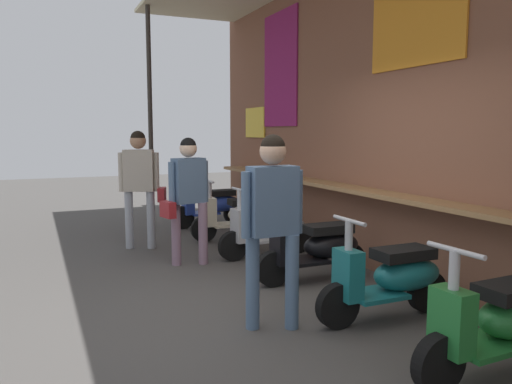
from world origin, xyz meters
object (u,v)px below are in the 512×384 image
Objects in this scene: scooter_cream at (239,215)px; shopper_browsing at (273,210)px; scooter_silver at (272,228)px; scooter_black at (319,247)px; shopper_passing at (140,177)px; scooter_green at (501,322)px; shopper_with_handbag at (188,189)px; scooter_teal at (392,277)px; scooter_blue at (213,205)px.

scooter_cream is 0.83× the size of shopper_browsing.
scooter_black is (1.25, 0.00, 0.00)m from scooter_silver.
scooter_silver is 0.81× the size of shopper_passing.
scooter_green is 1.91m from shopper_browsing.
scooter_black is 2.48m from scooter_green.
shopper_with_handbag is 0.95× the size of shopper_passing.
scooter_black is 1.30m from scooter_teal.
scooter_blue is at bearing -92.68° from scooter_silver.
shopper_passing is (-3.76, -1.55, 0.67)m from scooter_teal.
scooter_teal is at bearing -92.11° from scooter_green.
shopper_browsing is at bearing 76.66° from scooter_cream.
shopper_with_handbag is at bearing -47.11° from scooter_black.
scooter_cream is 4.93m from scooter_green.
scooter_teal is 1.30m from shopper_browsing.
shopper_passing is (-2.45, -1.55, 0.67)m from scooter_black.
shopper_browsing is at bearing -54.04° from scooter_green.
shopper_browsing reaches higher than shopper_with_handbag.
scooter_black is at bearing 86.70° from scooter_blue.
shopper_passing reaches higher than scooter_blue.
shopper_with_handbag is (1.17, -1.17, 0.60)m from scooter_cream.
scooter_black is 1.00× the size of scooter_teal.
shopper_browsing is at bearing -11.81° from scooter_teal.
shopper_passing is at bearing 3.77° from scooter_cream.
scooter_teal and scooter_green have the same top height.
shopper_with_handbag reaches higher than scooter_black.
scooter_silver is (1.20, 0.00, 0.00)m from scooter_cream.
shopper_passing reaches higher than scooter_black.
scooter_teal is 1.18m from scooter_green.
scooter_blue is 0.86× the size of shopper_with_handbag.
scooter_teal is 0.83× the size of shopper_browsing.
scooter_cream is at bearing 86.70° from scooter_blue.
shopper_with_handbag is at bearing 49.04° from scooter_cream.
scooter_black is at bearing -46.86° from shopper_browsing.
scooter_blue is 5.01m from scooter_teal.
scooter_cream is at bearing 121.85° from shopper_with_handbag.
scooter_black is at bearing -127.43° from shopper_passing.
scooter_blue is 3.71m from scooter_black.
scooter_teal is 0.81× the size of shopper_passing.
scooter_silver is 2.55m from scooter_teal.
shopper_passing is (-3.52, -0.44, 0.01)m from shopper_browsing.
shopper_with_handbag is at bearing 0.69° from shopper_browsing.
shopper_with_handbag is at bearing -65.49° from scooter_teal.
scooter_blue is at bearing -92.11° from scooter_green.
shopper_browsing is (3.52, -1.10, 0.66)m from scooter_cream.
scooter_cream is 0.81× the size of shopper_passing.
shopper_passing reaches higher than shopper_browsing.
scooter_cream is 1.00× the size of scooter_silver.
scooter_blue is 1.00× the size of scooter_teal.
scooter_black is at bearing -89.95° from scooter_teal.
shopper_passing is at bearing 6.19° from shopper_browsing.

